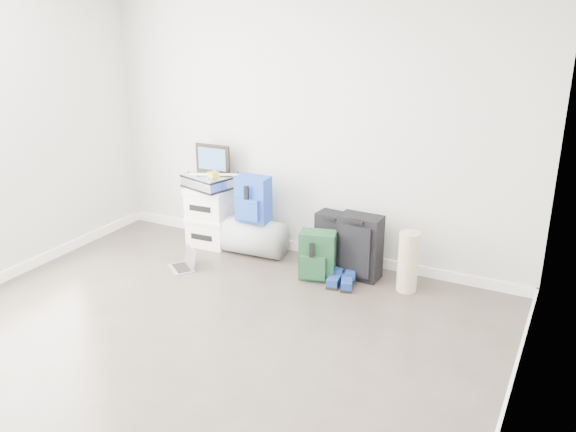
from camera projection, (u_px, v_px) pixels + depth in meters
The scene contains 14 objects.
ground at pixel (154, 378), 4.25m from camera, with size 5.00×5.00×0.00m, color #3D352C.
room_envelope at pixel (135, 135), 3.69m from camera, with size 4.52×5.02×2.71m.
boxes_stack at pixel (210, 216), 6.46m from camera, with size 0.47×0.39×0.63m.
briefcase at pixel (208, 181), 6.33m from camera, with size 0.48×0.35×0.14m, color #B2B2B7.
painting at pixel (213, 159), 6.34m from camera, with size 0.40×0.04×0.30m.
drone at pixel (213, 174), 6.25m from camera, with size 0.49×0.49×0.05m.
duffel_bag at pixel (255, 237), 6.24m from camera, with size 0.38×0.38×0.61m, color gray.
blue_backpack at pixel (253, 200), 6.08m from camera, with size 0.34×0.25×0.46m.
large_suitcase at pixel (335, 240), 5.93m from camera, with size 0.37×0.26×0.55m.
green_backpack at pixel (317, 257), 5.69m from camera, with size 0.37×0.31×0.47m.
carry_on at pixel (360, 247), 5.69m from camera, with size 0.40×0.27×0.62m.
shoes at pixel (341, 281), 5.61m from camera, with size 0.29×0.29×0.09m.
rolled_rug at pixel (408, 262), 5.44m from camera, with size 0.18×0.18×0.56m, color tan.
laptop at pixel (185, 264), 5.97m from camera, with size 0.34×0.33×0.20m.
Camera 1 is at (2.48, -2.79, 2.51)m, focal length 38.00 mm.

